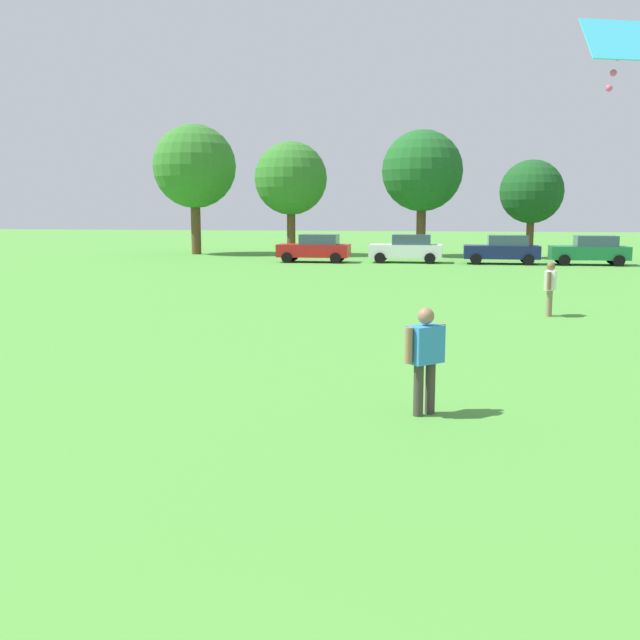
# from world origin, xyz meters

# --- Properties ---
(ground_plane) EXTENTS (160.00, 160.00, 0.00)m
(ground_plane) POSITION_xyz_m (0.00, 30.00, 0.00)
(ground_plane) COLOR #4C9338
(adult_bystander) EXTENTS (0.60, 0.60, 1.67)m
(adult_bystander) POSITION_xyz_m (2.31, 10.88, 0.99)
(adult_bystander) COLOR #3F3833
(adult_bystander) RESTS_ON ground
(bystander_near_trees) EXTENTS (0.41, 0.74, 1.61)m
(bystander_near_trees) POSITION_xyz_m (5.63, 22.23, 0.95)
(bystander_near_trees) COLOR #8C7259
(bystander_near_trees) RESTS_ON ground
(kite) EXTENTS (1.16, 0.81, 1.08)m
(kite) POSITION_xyz_m (5.02, 11.69, 5.55)
(kite) COLOR #3FBFE5
(parked_car_red_0) EXTENTS (4.30, 2.02, 1.68)m
(parked_car_red_0) POSITION_xyz_m (-5.24, 43.37, 0.86)
(parked_car_red_0) COLOR red
(parked_car_red_0) RESTS_ON ground
(parked_car_white_1) EXTENTS (4.30, 2.02, 1.68)m
(parked_car_white_1) POSITION_xyz_m (0.25, 43.98, 0.86)
(parked_car_white_1) COLOR white
(parked_car_white_1) RESTS_ON ground
(parked_car_navy_2) EXTENTS (4.30, 2.02, 1.68)m
(parked_car_navy_2) POSITION_xyz_m (5.80, 43.80, 0.86)
(parked_car_navy_2) COLOR #141E4C
(parked_car_navy_2) RESTS_ON ground
(parked_car_green_3) EXTENTS (4.30, 2.02, 1.68)m
(parked_car_green_3) POSITION_xyz_m (10.69, 43.82, 0.86)
(parked_car_green_3) COLOR #196B38
(parked_car_green_3) RESTS_ON ground
(tree_far_left) EXTENTS (5.82, 5.82, 9.06)m
(tree_far_left) POSITION_xyz_m (-15.04, 49.99, 6.12)
(tree_far_left) COLOR brown
(tree_far_left) RESTS_ON ground
(tree_left) EXTENTS (4.99, 4.99, 7.77)m
(tree_left) POSITION_xyz_m (-8.10, 49.90, 5.25)
(tree_left) COLOR brown
(tree_left) RESTS_ON ground
(tree_right) EXTENTS (5.41, 5.41, 8.43)m
(tree_right) POSITION_xyz_m (0.82, 50.20, 5.69)
(tree_right) COLOR brown
(tree_right) RESTS_ON ground
(tree_far_right) EXTENTS (4.05, 4.05, 6.32)m
(tree_far_right) POSITION_xyz_m (7.85, 49.08, 4.27)
(tree_far_right) COLOR brown
(tree_far_right) RESTS_ON ground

